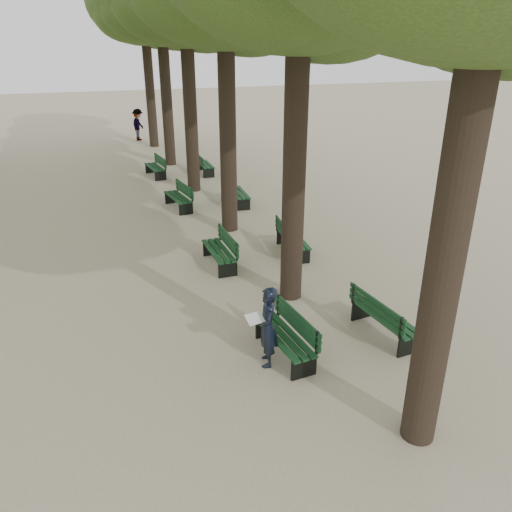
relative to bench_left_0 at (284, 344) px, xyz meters
name	(u,v)px	position (x,y,z in m)	size (l,w,h in m)	color
ground	(281,381)	(-0.37, -0.74, -0.27)	(120.00, 120.00, 0.00)	tan
tree_central_5	(143,1)	(1.13, 22.26, 7.38)	(6.00, 6.00, 9.95)	#33261C
bench_left_0	(284,344)	(0.00, 0.00, 0.00)	(0.71, 1.84, 0.92)	black
bench_left_1	(219,256)	(0.00, 4.59, 0.00)	(0.58, 1.80, 0.92)	black
bench_left_2	(178,202)	(0.00, 10.02, 0.00)	(0.81, 1.86, 0.92)	black
bench_left_3	(155,171)	(0.00, 15.07, 0.00)	(0.77, 1.85, 0.92)	black
bench_right_0	(384,324)	(2.27, -0.05, 0.00)	(0.72, 1.84, 0.92)	black
bench_right_1	(293,245)	(2.27, 4.69, 0.00)	(0.76, 1.85, 0.92)	black
bench_right_2	(238,197)	(2.27, 9.80, 0.00)	(0.71, 1.84, 0.92)	black
bench_right_3	(205,168)	(2.27, 14.82, 0.00)	(0.62, 1.81, 0.92)	black
man_with_map	(267,327)	(-0.41, -0.13, 0.54)	(0.68, 0.72, 1.63)	black
pedestrian_b	(138,125)	(0.58, 24.46, 0.69)	(1.24, 0.38, 1.92)	#262628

